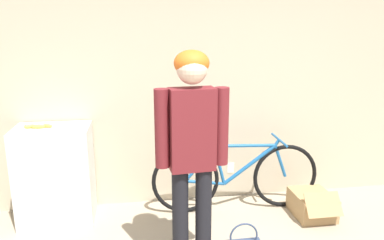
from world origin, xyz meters
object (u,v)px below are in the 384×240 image
Objects in this scene: person at (192,141)px; banana at (38,126)px; bicycle at (236,176)px; cardboard_box at (312,204)px.

banana is (-1.36, 0.96, -0.08)m from person.
banana is (-1.98, 0.06, 0.62)m from bicycle.
person reaches higher than cardboard_box.
person is at bearing -122.90° from bicycle.
person is 3.31× the size of cardboard_box.
cardboard_box is at bearing -6.61° from banana.
banana is 0.52× the size of cardboard_box.
bicycle is 3.36× the size of cardboard_box.
cardboard_box is (2.74, -0.32, -0.88)m from banana.
bicycle is 2.08m from banana.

